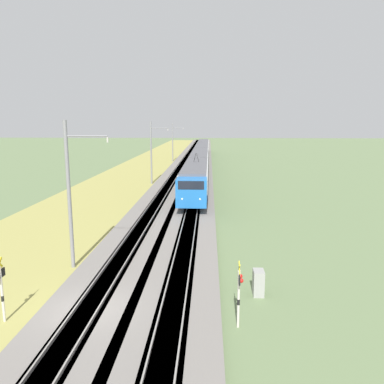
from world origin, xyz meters
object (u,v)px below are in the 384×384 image
crossing_signal_far (239,288)px  catenary_mast_far (173,142)px  catenary_mast_near (70,195)px  equipment_cabinet (258,283)px  passenger_train (201,155)px  crossing_signal_near (1,285)px  catenary_mast_mid (152,152)px

crossing_signal_far → catenary_mast_far: catenary_mast_far is taller
catenary_mast_near → equipment_cabinet: (-2.97, -10.64, -3.91)m
passenger_train → equipment_cabinet: (-55.96, -4.17, -1.63)m
crossing_signal_far → catenary_mast_far: bearing=97.8°
crossing_signal_near → crossing_signal_far: (0.21, -10.25, -0.06)m
crossing_signal_far → catenary_mast_mid: (37.47, 9.40, 2.77)m
passenger_train → catenary_mast_near: bearing=-7.0°
catenary_mast_near → catenary_mast_far: 62.74m
crossing_signal_near → equipment_cabinet: size_ratio=2.29×
catenary_mast_mid → catenary_mast_far: 31.37m
crossing_signal_far → equipment_cabinet: crossing_signal_far is taller
passenger_train → catenary_mast_near: 53.44m
passenger_train → catenary_mast_far: catenary_mast_far is taller
passenger_train → crossing_signal_far: passenger_train is taller
passenger_train → crossing_signal_near: (-59.30, 7.32, -0.45)m
catenary_mast_near → catenary_mast_far: (62.74, -0.00, -0.21)m
crossing_signal_far → catenary_mast_far: 69.53m
passenger_train → crossing_signal_near: size_ratio=26.65×
crossing_signal_far → catenary_mast_near: (6.10, 9.40, 2.79)m
catenary_mast_near → catenary_mast_mid: (31.37, -0.00, -0.01)m
catenary_mast_near → catenary_mast_far: size_ratio=1.05×
crossing_signal_near → catenary_mast_near: size_ratio=0.34×
crossing_signal_near → catenary_mast_near: (6.31, -0.85, 2.73)m
crossing_signal_far → passenger_train: bearing=92.8°
crossing_signal_far → catenary_mast_near: size_ratio=0.33×
catenary_mast_far → equipment_cabinet: size_ratio=6.37×
catenary_mast_mid → crossing_signal_far: bearing=-165.9°
crossing_signal_near → crossing_signal_far: bearing=-178.8°
crossing_signal_far → equipment_cabinet: 3.56m
crossing_signal_near → catenary_mast_near: 6.93m
passenger_train → catenary_mast_mid: catenary_mast_mid is taller
passenger_train → catenary_mast_far: bearing=-146.4°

